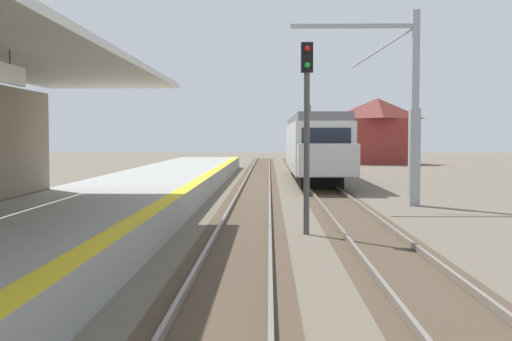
{
  "coord_description": "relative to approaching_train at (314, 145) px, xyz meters",
  "views": [
    {
      "loc": [
        2.59,
        -1.81,
        2.67
      ],
      "look_at": [
        2.37,
        9.43,
        2.1
      ],
      "focal_mm": 47.05,
      "sensor_mm": 36.0,
      "label": 1
    }
  ],
  "objects": [
    {
      "name": "approaching_train",
      "position": [
        0.0,
        0.0,
        0.0
      ],
      "size": [
        2.93,
        19.6,
        4.76
      ],
      "color": "silver",
      "rests_on": "ground"
    },
    {
      "name": "distant_trackside_house",
      "position": [
        7.82,
        25.12,
        1.16
      ],
      "size": [
        6.6,
        5.28,
        6.4
      ],
      "color": "maroon",
      "rests_on": "ground"
    },
    {
      "name": "catenary_pylon_far_side",
      "position": [
        2.59,
        -14.44,
        1.43
      ],
      "size": [
        5.0,
        0.4,
        7.5
      ],
      "color": "#9EA3A8",
      "rests_on": "ground"
    },
    {
      "name": "track_pair_nearest_platform",
      "position": [
        -3.4,
        -18.59,
        -2.13
      ],
      "size": [
        2.34,
        120.0,
        0.16
      ],
      "color": "#4C3D2D",
      "rests_on": "ground"
    },
    {
      "name": "track_pair_middle",
      "position": [
        -0.0,
        -18.59,
        -2.13
      ],
      "size": [
        2.34,
        120.0,
        0.16
      ],
      "color": "#4C3D2D",
      "rests_on": "ground"
    },
    {
      "name": "station_platform",
      "position": [
        -7.8,
        -22.59,
        -1.73
      ],
      "size": [
        5.0,
        80.0,
        0.91
      ],
      "color": "#999993",
      "rests_on": "ground"
    },
    {
      "name": "rail_signal_post",
      "position": [
        -1.69,
        -22.2,
        1.02
      ],
      "size": [
        0.32,
        0.34,
        5.2
      ],
      "color": "#4C4C4C",
      "rests_on": "ground"
    }
  ]
}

